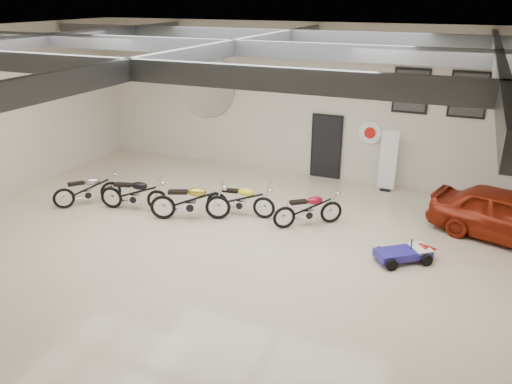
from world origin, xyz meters
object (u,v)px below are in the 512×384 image
at_px(go_kart, 408,250).
at_px(motorcycle_red, 308,208).
at_px(motorcycle_black, 134,193).
at_px(vintage_car, 510,216).
at_px(motorcycle_gold, 190,200).
at_px(motorcycle_silver, 87,189).
at_px(banner_stand, 388,161).
at_px(motorcycle_yellow, 240,199).

bearing_deg(go_kart, motorcycle_red, 123.98).
relative_size(motorcycle_black, vintage_car, 0.52).
relative_size(motorcycle_black, motorcycle_red, 1.06).
xyz_separation_m(motorcycle_gold, vintage_car, (7.95, 2.06, 0.09)).
distance_m(motorcycle_silver, motorcycle_red, 6.48).
relative_size(banner_stand, motorcycle_black, 0.96).
bearing_deg(motorcycle_black, motorcycle_silver, 175.67).
distance_m(motorcycle_gold, motorcycle_yellow, 1.38).
relative_size(banner_stand, vintage_car, 0.50).
distance_m(banner_stand, motorcycle_silver, 9.12).
bearing_deg(motorcycle_silver, motorcycle_red, -37.51).
bearing_deg(motorcycle_yellow, motorcycle_gold, -155.13).
xyz_separation_m(go_kart, vintage_car, (2.14, 2.10, 0.37)).
bearing_deg(motorcycle_red, motorcycle_silver, 152.10).
height_order(motorcycle_gold, go_kart, motorcycle_gold).
distance_m(motorcycle_silver, vintage_car, 11.48).
height_order(banner_stand, motorcycle_black, banner_stand).
distance_m(motorcycle_silver, go_kart, 9.10).
bearing_deg(motorcycle_black, vintage_car, -0.86).
relative_size(banner_stand, go_kart, 1.23).
bearing_deg(banner_stand, vintage_car, -36.39).
relative_size(motorcycle_silver, motorcycle_gold, 0.88).
relative_size(banner_stand, motorcycle_red, 1.01).
height_order(motorcycle_black, go_kart, motorcycle_black).
distance_m(motorcycle_silver, motorcycle_gold, 3.30).
relative_size(motorcycle_yellow, motorcycle_red, 1.02).
distance_m(motorcycle_yellow, go_kart, 4.72).
height_order(motorcycle_black, vintage_car, vintage_car).
bearing_deg(motorcycle_gold, motorcycle_silver, 162.10).
xyz_separation_m(motorcycle_silver, vintage_car, (11.24, 2.37, 0.16)).
relative_size(motorcycle_yellow, go_kart, 1.24).
bearing_deg(banner_stand, go_kart, -76.65).
height_order(motorcycle_gold, motorcycle_red, motorcycle_gold).
bearing_deg(motorcycle_red, vintage_car, -24.97).
xyz_separation_m(motorcycle_black, motorcycle_yellow, (2.96, 0.83, -0.02)).
relative_size(motorcycle_red, go_kart, 1.22).
xyz_separation_m(motorcycle_gold, motorcycle_red, (3.08, 0.89, -0.07)).
distance_m(motorcycle_black, go_kart, 7.61).
height_order(motorcycle_yellow, go_kart, motorcycle_yellow).
height_order(motorcycle_black, motorcycle_red, motorcycle_black).
distance_m(banner_stand, go_kart, 4.58).
bearing_deg(motorcycle_black, motorcycle_yellow, 2.40).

